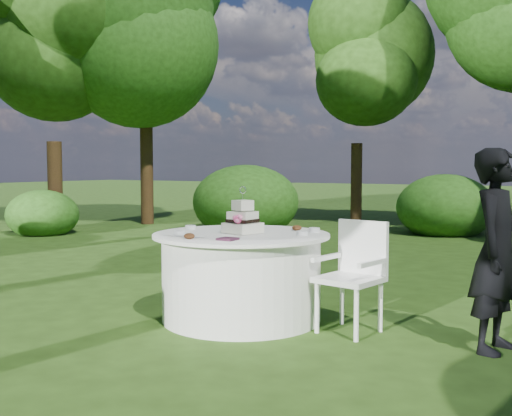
{
  "coord_description": "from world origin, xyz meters",
  "views": [
    {
      "loc": [
        2.74,
        -4.49,
        1.36
      ],
      "look_at": [
        0.15,
        0.0,
        1.0
      ],
      "focal_mm": 42.0,
      "sensor_mm": 36.0,
      "label": 1
    }
  ],
  "objects_px": {
    "cake": "(243,221)",
    "chair": "(355,268)",
    "napkins": "(228,239)",
    "guest": "(497,250)",
    "table": "(241,276)"
  },
  "relations": [
    {
      "from": "guest",
      "to": "chair",
      "type": "distance_m",
      "value": 1.12
    },
    {
      "from": "guest",
      "to": "chair",
      "type": "bearing_deg",
      "value": 99.3
    },
    {
      "from": "table",
      "to": "chair",
      "type": "distance_m",
      "value": 1.02
    },
    {
      "from": "napkins",
      "to": "cake",
      "type": "distance_m",
      "value": 0.5
    },
    {
      "from": "napkins",
      "to": "table",
      "type": "xyz_separation_m",
      "value": [
        -0.16,
        0.47,
        -0.39
      ]
    },
    {
      "from": "napkins",
      "to": "guest",
      "type": "height_order",
      "value": "guest"
    },
    {
      "from": "guest",
      "to": "table",
      "type": "xyz_separation_m",
      "value": [
        -2.1,
        -0.15,
        -0.36
      ]
    },
    {
      "from": "napkins",
      "to": "cake",
      "type": "height_order",
      "value": "cake"
    },
    {
      "from": "napkins",
      "to": "table",
      "type": "distance_m",
      "value": 0.63
    },
    {
      "from": "napkins",
      "to": "guest",
      "type": "relative_size",
      "value": 0.09
    },
    {
      "from": "cake",
      "to": "chair",
      "type": "height_order",
      "value": "cake"
    },
    {
      "from": "table",
      "to": "chair",
      "type": "bearing_deg",
      "value": 9.0
    },
    {
      "from": "guest",
      "to": "napkins",
      "type": "bearing_deg",
      "value": 117.34
    },
    {
      "from": "cake",
      "to": "guest",
      "type": "bearing_deg",
      "value": 4.3
    },
    {
      "from": "napkins",
      "to": "guest",
      "type": "bearing_deg",
      "value": 17.73
    }
  ]
}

